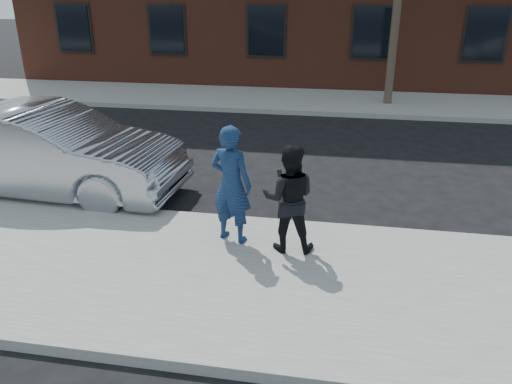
# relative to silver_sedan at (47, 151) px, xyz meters

# --- Properties ---
(ground) EXTENTS (100.00, 100.00, 0.00)m
(ground) POSITION_rel_silver_sedan_xyz_m (2.43, -2.30, -0.86)
(ground) COLOR black
(ground) RESTS_ON ground
(near_sidewalk) EXTENTS (50.00, 3.50, 0.15)m
(near_sidewalk) POSITION_rel_silver_sedan_xyz_m (2.43, -2.55, -0.78)
(near_sidewalk) COLOR gray
(near_sidewalk) RESTS_ON ground
(near_curb) EXTENTS (50.00, 0.10, 0.15)m
(near_curb) POSITION_rel_silver_sedan_xyz_m (2.43, -0.75, -0.78)
(near_curb) COLOR #999691
(near_curb) RESTS_ON ground
(far_sidewalk) EXTENTS (50.00, 3.50, 0.15)m
(far_sidewalk) POSITION_rel_silver_sedan_xyz_m (2.43, 8.95, -0.78)
(far_sidewalk) COLOR gray
(far_sidewalk) RESTS_ON ground
(far_curb) EXTENTS (50.00, 0.10, 0.15)m
(far_curb) POSITION_rel_silver_sedan_xyz_m (2.43, 7.15, -0.78)
(far_curb) COLOR #999691
(far_curb) RESTS_ON ground
(silver_sedan) EXTENTS (5.29, 2.07, 1.71)m
(silver_sedan) POSITION_rel_silver_sedan_xyz_m (0.00, 0.00, 0.00)
(silver_sedan) COLOR #999BA3
(silver_sedan) RESTS_ON ground
(man_hoodie) EXTENTS (0.76, 0.61, 1.81)m
(man_hoodie) POSITION_rel_silver_sedan_xyz_m (3.93, -1.53, 0.20)
(man_hoodie) COLOR navy
(man_hoodie) RESTS_ON near_sidewalk
(man_peacoat) EXTENTS (0.82, 0.66, 1.61)m
(man_peacoat) POSITION_rel_silver_sedan_xyz_m (4.81, -1.67, 0.10)
(man_peacoat) COLOR black
(man_peacoat) RESTS_ON near_sidewalk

